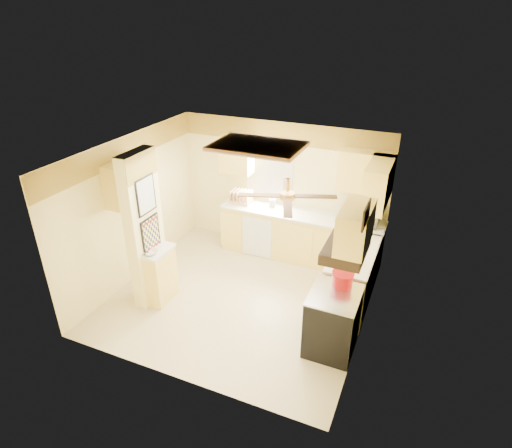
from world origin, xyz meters
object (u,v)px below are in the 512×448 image
at_px(bowl, 150,252).
at_px(kettle, 353,253).
at_px(dutch_oven, 343,279).
at_px(microwave, 362,215).
at_px(stove, 333,321).

height_order(bowl, kettle, kettle).
bearing_deg(dutch_oven, bowl, -172.42).
relative_size(microwave, kettle, 2.88).
bearing_deg(stove, bowl, -177.20).
relative_size(bowl, kettle, 1.10).
height_order(stove, bowl, bowl).
xyz_separation_m(stove, bowl, (-2.85, -0.14, 0.51)).
bearing_deg(bowl, kettle, 20.59).
bearing_deg(microwave, stove, 91.22).
relative_size(microwave, dutch_oven, 1.93).
relative_size(microwave, bowl, 2.61).
bearing_deg(bowl, microwave, 40.09).
relative_size(bowl, dutch_oven, 0.74).
bearing_deg(microwave, kettle, 94.37).
bearing_deg(dutch_oven, stove, -97.48).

